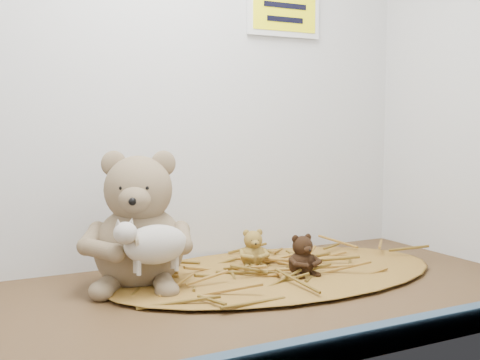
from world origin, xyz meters
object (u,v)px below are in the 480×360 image
toy_lamb (156,244)px  mini_teddy_brown (302,253)px  main_teddy (139,219)px  mini_teddy_tan (253,246)px

toy_lamb → mini_teddy_brown: (27.92, -1.42, -4.06)cm
main_teddy → toy_lamb: 9.23cm
mini_teddy_tan → mini_teddy_brown: bearing=-49.4°
mini_teddy_tan → mini_teddy_brown: 11.34cm
toy_lamb → main_teddy: bearing=90.0°
toy_lamb → mini_teddy_brown: bearing=-2.9°
main_teddy → toy_lamb: (-0.00, -8.74, -2.95)cm
main_teddy → mini_teddy_tan: main_teddy is taller
toy_lamb → mini_teddy_tan: size_ratio=1.91×
mini_teddy_tan → main_teddy: bearing=-163.9°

